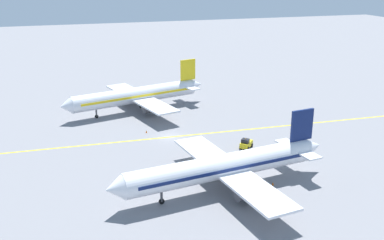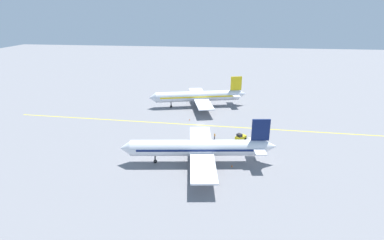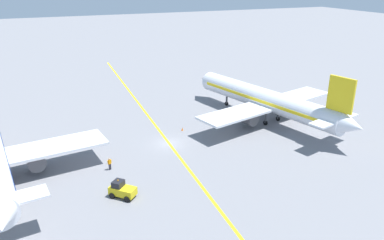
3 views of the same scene
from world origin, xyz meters
TOP-DOWN VIEW (x-y plane):
  - ground_plane at (0.00, 0.00)m, footprint 400.00×400.00m
  - apron_yellow_centreline at (0.00, 0.00)m, footprint 4.36×119.95m
  - airplane_at_gate at (-23.70, -2.02)m, footprint 28.45×35.51m
  - airplane_adjacent_stand at (18.77, 2.71)m, footprint 28.41×35.07m
  - baggage_tug_white at (-9.76, -11.69)m, footprint 3.19×3.18m
  - ground_crew_worker at (-9.83, -4.76)m, footprint 0.54×0.35m
  - traffic_cone_near_nose at (-24.60, -9.52)m, footprint 0.32×0.32m
  - traffic_cone_mid_apron at (3.69, 3.97)m, footprint 0.32×0.32m

SIDE VIEW (x-z plane):
  - ground_plane at x=0.00m, z-range 0.00..0.00m
  - apron_yellow_centreline at x=0.00m, z-range 0.00..0.01m
  - traffic_cone_near_nose at x=-24.60m, z-range 0.00..0.55m
  - traffic_cone_mid_apron at x=3.69m, z-range 0.00..0.55m
  - baggage_tug_white at x=-9.76m, z-range -0.15..1.96m
  - ground_crew_worker at x=-9.83m, z-range 0.07..1.75m
  - airplane_at_gate at x=-23.70m, z-range -1.59..9.01m
  - airplane_adjacent_stand at x=18.77m, z-range -1.59..9.01m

